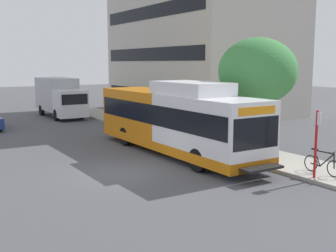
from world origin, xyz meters
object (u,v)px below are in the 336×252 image
at_px(bicycle_parked, 322,164).
at_px(box_truck_background, 60,96).
at_px(street_tree_near_stop, 257,71).
at_px(transit_bus, 175,120).
at_px(bus_stop_sign_pole, 316,139).

distance_m(bicycle_parked, box_truck_background, 24.29).
bearing_deg(street_tree_near_stop, bicycle_parked, -102.66).
bearing_deg(street_tree_near_stop, transit_bus, 152.17).
xyz_separation_m(transit_bus, street_tree_near_stop, (3.63, -1.92, 2.40)).
relative_size(transit_bus, street_tree_near_stop, 2.18).
height_order(transit_bus, box_truck_background, transit_bus).
xyz_separation_m(bus_stop_sign_pole, box_truck_background, (-2.13, 24.27, 0.09)).
height_order(transit_bus, street_tree_near_stop, street_tree_near_stop).
height_order(bus_stop_sign_pole, street_tree_near_stop, street_tree_near_stop).
bearing_deg(street_tree_near_stop, box_truck_background, 101.54).
distance_m(bus_stop_sign_pole, box_truck_background, 24.36).
distance_m(transit_bus, bicycle_parked, 7.38).
bearing_deg(transit_bus, bicycle_parked, -69.73).
xyz_separation_m(bicycle_parked, box_truck_background, (-2.81, 24.10, 1.18)).
xyz_separation_m(transit_bus, box_truck_background, (-0.28, 17.26, 0.04)).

